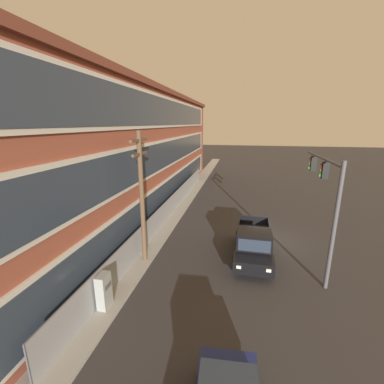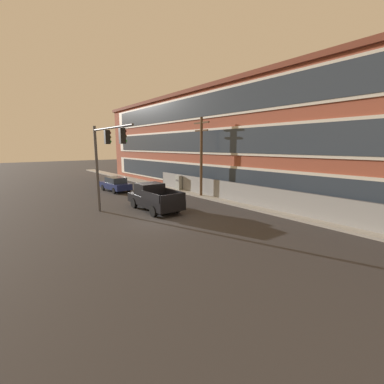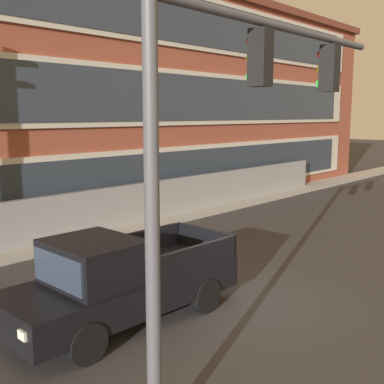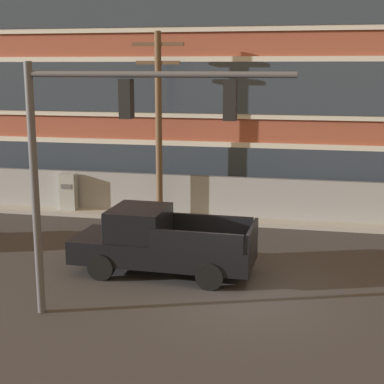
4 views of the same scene
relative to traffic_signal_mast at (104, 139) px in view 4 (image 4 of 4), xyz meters
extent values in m
plane|color=#333030|center=(3.03, 2.42, -4.50)|extent=(160.00, 160.00, 0.00)
cube|color=#9E9B93|center=(3.03, 10.03, -4.42)|extent=(80.00, 1.60, 0.16)
cube|color=brown|center=(1.94, 15.11, 0.64)|extent=(53.32, 8.55, 10.29)
cube|color=beige|center=(1.94, 10.77, -2.62)|extent=(49.06, 0.10, 2.47)
cube|color=#2D3844|center=(1.94, 10.71, -2.62)|extent=(46.92, 0.06, 2.06)
cube|color=beige|center=(1.94, 10.77, 0.81)|extent=(49.06, 0.10, 2.47)
cube|color=#2D3844|center=(1.94, 10.71, 0.81)|extent=(46.92, 0.06, 2.06)
cube|color=gray|center=(5.91, 10.18, -3.61)|extent=(29.91, 0.04, 1.78)
cylinder|color=#4C4C51|center=(5.91, 10.18, -2.72)|extent=(29.91, 0.05, 0.05)
cylinder|color=#4C4C51|center=(-1.82, 0.00, -1.36)|extent=(0.20, 0.20, 6.29)
cylinder|color=#4C4C51|center=(1.30, 0.00, 1.49)|extent=(6.25, 0.14, 0.14)
cube|color=black|center=(0.58, 0.00, 0.94)|extent=(0.28, 0.32, 0.90)
cylinder|color=#4B0807|center=(0.58, 0.18, 1.22)|extent=(0.04, 0.18, 0.18)
cylinder|color=#503E08|center=(0.58, 0.18, 0.94)|extent=(0.04, 0.18, 0.18)
cylinder|color=green|center=(0.58, 0.18, 0.66)|extent=(0.04, 0.18, 0.18)
cube|color=black|center=(2.98, 0.00, 0.94)|extent=(0.28, 0.32, 0.90)
cylinder|color=#4B0807|center=(2.98, 0.18, 1.22)|extent=(0.04, 0.18, 0.18)
cylinder|color=#503E08|center=(2.98, 0.18, 0.94)|extent=(0.04, 0.18, 0.18)
cylinder|color=green|center=(2.98, 0.18, 0.66)|extent=(0.04, 0.18, 0.18)
cube|color=black|center=(0.52, 3.43, -3.75)|extent=(5.50, 2.24, 0.70)
cube|color=black|center=(-0.25, 3.45, -2.95)|extent=(1.69, 1.96, 0.91)
cube|color=#283342|center=(-1.08, 3.48, -2.95)|extent=(0.11, 1.70, 0.68)
cube|color=black|center=(1.71, 2.42, -3.12)|extent=(2.72, 0.20, 0.56)
cube|color=black|center=(1.77, 4.37, -3.12)|extent=(2.72, 0.20, 0.56)
cube|color=black|center=(3.20, 3.35, -3.12)|extent=(0.16, 2.00, 0.56)
cylinder|color=black|center=(-1.14, 2.52, -4.10)|extent=(0.81, 0.28, 0.80)
cylinder|color=black|center=(-1.09, 4.44, -4.10)|extent=(0.81, 0.28, 0.80)
cylinder|color=black|center=(2.12, 2.42, -4.10)|extent=(0.81, 0.28, 0.80)
cylinder|color=black|center=(2.18, 4.34, -4.10)|extent=(0.81, 0.28, 0.80)
cube|color=white|center=(-2.25, 2.79, -3.65)|extent=(0.07, 0.24, 0.16)
cube|color=white|center=(-2.20, 4.24, -3.65)|extent=(0.07, 0.24, 0.16)
cylinder|color=brown|center=(-1.25, 9.61, -0.75)|extent=(0.26, 0.26, 7.50)
cube|color=brown|center=(-1.25, 9.61, 2.50)|extent=(2.06, 0.14, 0.14)
cube|color=brown|center=(-1.25, 9.61, 1.80)|extent=(1.75, 0.14, 0.14)
cube|color=#939993|center=(-5.33, 9.86, -3.65)|extent=(0.69, 0.41, 1.71)
cube|color=#515151|center=(-5.33, 9.65, -3.31)|extent=(0.48, 0.02, 0.20)
camera|label=1|loc=(-13.91, 4.35, 3.35)|focal=24.00mm
camera|label=2|loc=(17.38, -6.25, 0.35)|focal=24.00mm
camera|label=3|loc=(-6.01, -4.46, 0.04)|focal=45.00mm
camera|label=4|loc=(4.84, -13.01, 1.68)|focal=55.00mm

